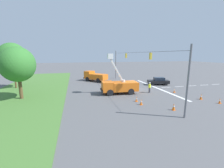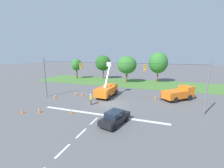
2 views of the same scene
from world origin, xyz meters
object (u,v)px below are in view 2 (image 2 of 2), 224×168
road_worker (91,99)px  traffic_cone_mid_right (82,94)px  traffic_cone_foreground_right (22,111)px  traffic_cone_lane_edge_b (71,111)px  tree_centre (127,65)px  sedan_black (115,117)px  utility_truck_bucket_lift (107,90)px  tree_east (158,63)px  traffic_cone_foreground_left (155,97)px  tree_west (103,63)px  traffic_cone_mid_left (55,96)px  utility_truck_support_near (179,93)px  traffic_cone_near_bucket (39,110)px  tree_far_west (76,65)px  traffic_cone_lane_edge_a (76,93)px

road_worker → traffic_cone_mid_right: 5.63m
traffic_cone_foreground_right → traffic_cone_lane_edge_b: (6.42, 2.06, -0.01)m
tree_centre → traffic_cone_mid_right: bearing=-107.9°
sedan_black → utility_truck_bucket_lift: bearing=115.9°
tree_east → traffic_cone_foreground_left: bearing=-88.5°
road_worker → tree_west: bearing=107.8°
sedan_black → traffic_cone_foreground_left: 11.99m
tree_east → traffic_cone_foreground_left: size_ratio=11.61×
tree_centre → traffic_cone_mid_right: size_ratio=10.60×
traffic_cone_mid_left → traffic_cone_lane_edge_b: traffic_cone_mid_left is taller
tree_centre → traffic_cone_lane_edge_b: tree_centre is taller
tree_west → traffic_cone_mid_right: (3.52, -19.13, -4.67)m
tree_centre → utility_truck_bucket_lift: 14.78m
tree_centre → traffic_cone_foreground_right: tree_centre is taller
traffic_cone_foreground_right → road_worker: bearing=40.2°
utility_truck_support_near → traffic_cone_mid_right: utility_truck_support_near is taller
traffic_cone_near_bucket → traffic_cone_lane_edge_b: size_ratio=1.20×
utility_truck_support_near → traffic_cone_mid_left: 22.13m
tree_far_west → utility_truck_support_near: size_ratio=1.10×
sedan_black → traffic_cone_mid_right: sedan_black is taller
tree_centre → traffic_cone_lane_edge_a: bearing=-112.5°
utility_truck_bucket_lift → traffic_cone_lane_edge_b: size_ratio=9.47×
tree_far_west → traffic_cone_mid_right: bearing=-55.3°
tree_far_west → tree_east: bearing=4.3°
tree_west → traffic_cone_foreground_right: size_ratio=10.78×
utility_truck_bucket_lift → road_worker: size_ratio=3.61×
traffic_cone_lane_edge_a → traffic_cone_lane_edge_b: bearing=-61.0°
utility_truck_support_near → road_worker: utility_truck_support_near is taller
utility_truck_bucket_lift → road_worker: 5.13m
tree_far_west → tree_centre: size_ratio=0.86×
utility_truck_bucket_lift → sedan_black: bearing=-64.1°
traffic_cone_lane_edge_b → utility_truck_support_near: bearing=38.7°
traffic_cone_mid_right → utility_truck_bucket_lift: bearing=13.1°
traffic_cone_mid_right → tree_west: bearing=100.4°
sedan_black → traffic_cone_foreground_left: size_ratio=6.41×
utility_truck_support_near → traffic_cone_lane_edge_a: size_ratio=7.46×
traffic_cone_foreground_left → utility_truck_support_near: bearing=13.7°
sedan_black → traffic_cone_foreground_right: (-12.91, -1.16, -0.45)m
road_worker → tree_far_west: bearing=126.8°
traffic_cone_mid_left → traffic_cone_lane_edge_b: size_ratio=1.21×
utility_truck_support_near → traffic_cone_foreground_right: bearing=-146.9°
tree_far_west → tree_east: tree_east is taller
traffic_cone_foreground_right → utility_truck_support_near: bearing=33.1°
tree_east → traffic_cone_foreground_right: (-16.35, -28.88, -5.12)m
tree_far_west → tree_west: size_ratio=0.85×
utility_truck_support_near → traffic_cone_mid_left: utility_truck_support_near is taller
tree_centre → utility_truck_bucket_lift: tree_centre is taller
utility_truck_support_near → traffic_cone_lane_edge_b: bearing=-141.3°
tree_east → road_worker: tree_east is taller
tree_west → sedan_black: (13.05, -28.13, -4.22)m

